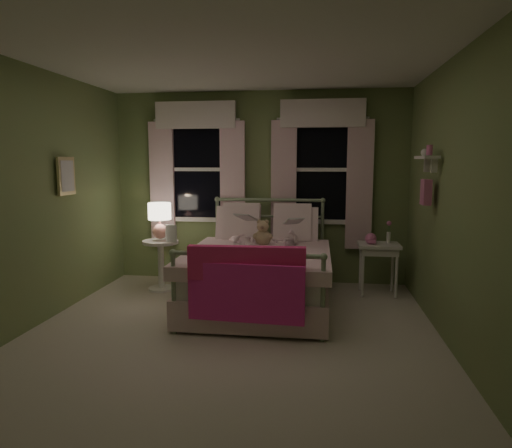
# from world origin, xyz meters

# --- Properties ---
(room_shell) EXTENTS (4.20, 4.20, 4.20)m
(room_shell) POSITION_xyz_m (0.00, 0.00, 1.30)
(room_shell) COLOR beige
(room_shell) RESTS_ON ground
(bed) EXTENTS (1.58, 2.04, 1.18)m
(bed) POSITION_xyz_m (0.16, 0.98, 0.38)
(bed) COLOR white
(bed) RESTS_ON ground
(pink_throw) EXTENTS (1.10, 0.19, 0.71)m
(pink_throw) POSITION_xyz_m (0.16, -0.05, 0.61)
(pink_throw) COLOR #F63078
(pink_throw) RESTS_ON bed
(child_left) EXTENTS (0.36, 0.30, 0.84)m
(child_left) POSITION_xyz_m (-0.12, 1.40, 0.99)
(child_left) COLOR #F7D1DD
(child_left) RESTS_ON bed
(child_right) EXTENTS (0.36, 0.29, 0.68)m
(child_right) POSITION_xyz_m (0.44, 1.40, 0.91)
(child_right) COLOR #F7D1DD
(child_right) RESTS_ON bed
(book_left) EXTENTS (0.23, 0.18, 0.26)m
(book_left) POSITION_xyz_m (-0.12, 1.15, 0.96)
(book_left) COLOR beige
(book_left) RESTS_ON child_left
(book_right) EXTENTS (0.22, 0.17, 0.26)m
(book_right) POSITION_xyz_m (0.44, 1.15, 0.92)
(book_right) COLOR beige
(book_right) RESTS_ON child_right
(teddy_bear) EXTENTS (0.24, 0.20, 0.32)m
(teddy_bear) POSITION_xyz_m (0.16, 1.24, 0.79)
(teddy_bear) COLOR tan
(teddy_bear) RESTS_ON bed
(nightstand_left) EXTENTS (0.46, 0.46, 0.65)m
(nightstand_left) POSITION_xyz_m (-1.19, 1.43, 0.42)
(nightstand_left) COLOR white
(nightstand_left) RESTS_ON ground
(table_lamp) EXTENTS (0.29, 0.29, 0.46)m
(table_lamp) POSITION_xyz_m (-1.19, 1.43, 0.95)
(table_lamp) COLOR #EE9A8D
(table_lamp) RESTS_ON nightstand_left
(book_nightstand) EXTENTS (0.22, 0.26, 0.02)m
(book_nightstand) POSITION_xyz_m (-1.09, 1.35, 0.66)
(book_nightstand) COLOR beige
(book_nightstand) RESTS_ON nightstand_left
(nightstand_right) EXTENTS (0.50, 0.40, 0.64)m
(nightstand_right) POSITION_xyz_m (1.57, 1.59, 0.55)
(nightstand_right) COLOR white
(nightstand_right) RESTS_ON ground
(pink_toy) EXTENTS (0.14, 0.18, 0.14)m
(pink_toy) POSITION_xyz_m (1.47, 1.59, 0.71)
(pink_toy) COLOR pink
(pink_toy) RESTS_ON nightstand_right
(bud_vase) EXTENTS (0.06, 0.06, 0.28)m
(bud_vase) POSITION_xyz_m (1.69, 1.64, 0.79)
(bud_vase) COLOR white
(bud_vase) RESTS_ON nightstand_right
(window_left) EXTENTS (1.34, 0.13, 1.96)m
(window_left) POSITION_xyz_m (-0.85, 2.03, 1.62)
(window_left) COLOR black
(window_left) RESTS_ON room_shell
(window_right) EXTENTS (1.34, 0.13, 1.96)m
(window_right) POSITION_xyz_m (0.85, 2.03, 1.62)
(window_right) COLOR black
(window_right) RESTS_ON room_shell
(wall_shelf) EXTENTS (0.15, 0.50, 0.60)m
(wall_shelf) POSITION_xyz_m (1.90, 0.70, 1.52)
(wall_shelf) COLOR white
(wall_shelf) RESTS_ON room_shell
(framed_picture) EXTENTS (0.03, 0.32, 0.42)m
(framed_picture) POSITION_xyz_m (-1.95, 0.60, 1.50)
(framed_picture) COLOR beige
(framed_picture) RESTS_ON room_shell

